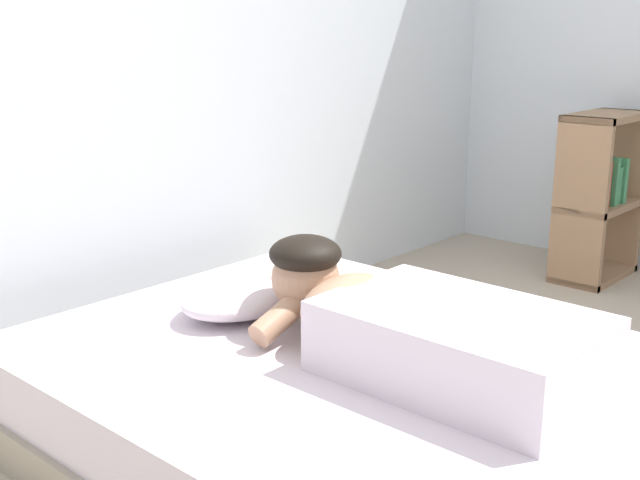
# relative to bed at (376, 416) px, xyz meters

# --- Properties ---
(bed) EXTENTS (1.34, 1.90, 0.29)m
(bed) POSITION_rel_bed_xyz_m (0.00, 0.00, 0.00)
(bed) COLOR gray
(bed) RESTS_ON ground
(pillow) EXTENTS (0.52, 0.32, 0.11)m
(pillow) POSITION_rel_bed_xyz_m (0.08, 0.52, 0.20)
(pillow) COLOR silver
(pillow) RESTS_ON bed
(person_lying) EXTENTS (0.43, 0.92, 0.27)m
(person_lying) POSITION_rel_bed_xyz_m (0.05, -0.07, 0.25)
(person_lying) COLOR silver
(person_lying) RESTS_ON bed
(coffee_cup) EXTENTS (0.12, 0.09, 0.07)m
(coffee_cup) POSITION_rel_bed_xyz_m (0.10, 0.38, 0.19)
(coffee_cup) COLOR white
(coffee_cup) RESTS_ON bed
(cell_phone) EXTENTS (0.07, 0.14, 0.01)m
(cell_phone) POSITION_rel_bed_xyz_m (0.10, -0.04, 0.15)
(cell_phone) COLOR black
(cell_phone) RESTS_ON bed
(bookshelf) EXTENTS (0.45, 0.24, 0.75)m
(bookshelf) POSITION_rel_bed_xyz_m (1.95, 0.27, 0.24)
(bookshelf) COLOR #997251
(bookshelf) RESTS_ON ground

